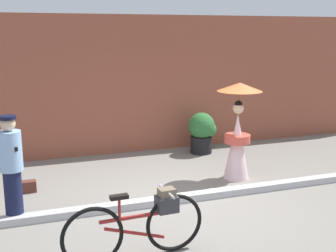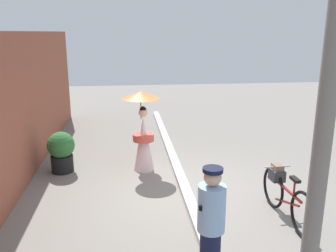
# 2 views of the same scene
# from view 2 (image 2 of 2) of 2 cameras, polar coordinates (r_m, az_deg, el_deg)

# --- Properties ---
(ground_plane) EXTENTS (30.00, 30.00, 0.00)m
(ground_plane) POSITION_cam_2_polar(r_m,az_deg,el_deg) (7.26, 2.77, -10.58)
(ground_plane) COLOR gray
(sidewalk_curb) EXTENTS (14.00, 0.20, 0.12)m
(sidewalk_curb) POSITION_cam_2_polar(r_m,az_deg,el_deg) (7.24, 2.77, -10.16)
(sidewalk_curb) COLOR #B2B2B7
(sidewalk_curb) RESTS_ON ground_plane
(bicycle_near_officer) EXTENTS (1.82, 0.48, 0.86)m
(bicycle_near_officer) POSITION_cam_2_polar(r_m,az_deg,el_deg) (6.45, 18.37, -10.34)
(bicycle_near_officer) COLOR black
(bicycle_near_officer) RESTS_ON ground_plane
(person_officer) EXTENTS (0.34, 0.35, 1.60)m
(person_officer) POSITION_cam_2_polar(r_m,az_deg,el_deg) (4.50, 6.95, -15.65)
(person_officer) COLOR #141938
(person_officer) RESTS_ON ground_plane
(person_with_parasol) EXTENTS (0.85, 0.85, 1.84)m
(person_with_parasol) POSITION_cam_2_polar(r_m,az_deg,el_deg) (8.10, -4.09, -0.70)
(person_with_parasol) COLOR silver
(person_with_parasol) RESTS_ON ground_plane
(potted_plant_by_door) EXTENTS (0.63, 0.62, 0.95)m
(potted_plant_by_door) POSITION_cam_2_polar(r_m,az_deg,el_deg) (8.44, -16.77, -3.75)
(potted_plant_by_door) COLOR black
(potted_plant_by_door) RESTS_ON ground_plane
(utility_pole) EXTENTS (0.18, 0.18, 4.80)m
(utility_pole) POSITION_cam_2_polar(r_m,az_deg,el_deg) (3.64, 24.15, 2.09)
(utility_pole) COLOR slate
(utility_pole) RESTS_ON ground_plane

